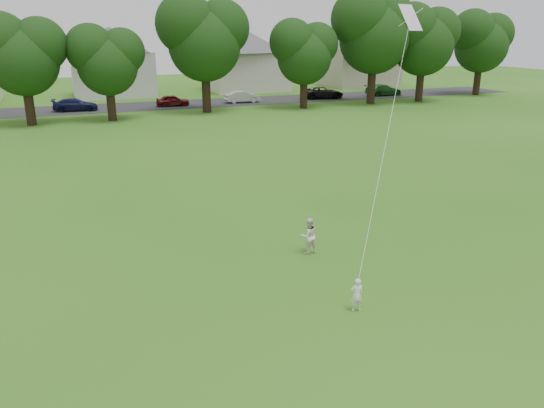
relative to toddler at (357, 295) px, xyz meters
name	(u,v)px	position (x,y,z in m)	size (l,w,h in m)	color
ground	(301,302)	(-1.21, 0.95, -0.48)	(160.00, 160.00, 0.00)	#295D15
street	(125,107)	(-1.21, 42.95, -0.48)	(90.00, 7.00, 0.01)	#2D2D30
toddler	(357,295)	(0.00, 0.00, 0.00)	(0.35, 0.23, 0.96)	white
older_boy	(309,236)	(0.45, 4.02, 0.15)	(0.61, 0.48, 1.26)	white
kite	(388,133)	(2.63, 2.99, 3.70)	(3.23, 3.45, 10.59)	white
tree_row	(199,38)	(5.02, 36.94, 6.06)	(80.67, 9.31, 11.36)	black
parked_cars	(145,101)	(0.63, 41.95, 0.14)	(62.38, 2.62, 1.28)	black
house_row	(114,53)	(-0.86, 52.95, 4.23)	(76.47, 13.25, 10.31)	silver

